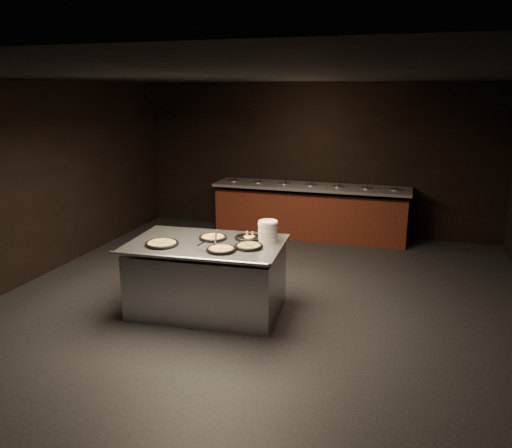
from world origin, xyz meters
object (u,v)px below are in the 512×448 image
Objects in this scene: serving_counter at (207,278)px; pan_cheese_whole at (213,237)px; plate_stack at (268,231)px; pan_veggie_whole at (162,243)px.

pan_cheese_whole is (0.02, 0.16, 0.50)m from serving_counter.
plate_stack is 0.62× the size of pan_veggie_whole.
pan_veggie_whole and pan_cheese_whole have the same top height.
pan_veggie_whole is (-1.19, -0.55, -0.11)m from plate_stack.
plate_stack is at bearing 24.67° from pan_veggie_whole.
pan_veggie_whole is 0.66m from pan_cheese_whole.
plate_stack reaches higher than pan_veggie_whole.
serving_counter is 5.52× the size of pan_cheese_whole.
pan_cheese_whole is (-0.69, -0.12, -0.11)m from plate_stack.
plate_stack is 0.71× the size of pan_cheese_whole.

